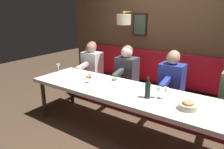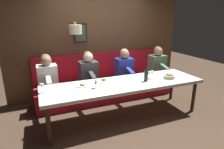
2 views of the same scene
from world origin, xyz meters
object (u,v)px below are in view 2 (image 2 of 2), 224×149
dining_table (124,85)px  diner_nearest (157,63)px  wine_glass_1 (149,74)px  wine_glass_0 (96,82)px  wine_bottle (146,76)px  diner_middle (88,70)px  wine_glass_3 (42,86)px  diner_near (124,66)px  diner_far (47,74)px  bread_bowl (169,76)px  wine_glass_2 (152,73)px

dining_table → diner_nearest: size_ratio=3.95×
wine_glass_1 → dining_table: bearing=89.5°
dining_table → wine_glass_0: (-0.06, 0.60, 0.17)m
wine_bottle → diner_middle: bearing=43.2°
dining_table → wine_glass_1: bearing=-90.5°
dining_table → wine_glass_3: bearing=87.6°
dining_table → wine_glass_0: 0.63m
diner_near → wine_glass_0: (-0.94, 1.02, 0.04)m
diner_middle → diner_near: bearing=-90.0°
diner_near → wine_glass_3: diner_near is taller
diner_nearest → wine_glass_1: 1.22m
diner_near → diner_far: bearing=90.0°
bread_bowl → wine_glass_1: bearing=76.4°
diner_near → diner_middle: bearing=90.0°
diner_far → wine_glass_2: bearing=-113.3°
wine_glass_1 → diner_near: bearing=7.9°
diner_near → wine_glass_0: 1.39m
bread_bowl → diner_middle: bearing=55.6°
diner_far → wine_glass_3: (-0.82, 0.14, 0.04)m
wine_glass_3 → wine_glass_0: bearing=-97.8°
wine_glass_1 → diner_far: bearing=65.0°
bread_bowl → wine_glass_0: bearing=88.2°
dining_table → diner_middle: diner_middle is taller
diner_far → wine_glass_0: 1.21m
dining_table → diner_far: bearing=56.9°
diner_far → diner_middle: bearing=-90.0°
diner_nearest → wine_glass_2: diner_nearest is taller
diner_nearest → wine_bottle: diner_nearest is taller
diner_nearest → wine_glass_0: diner_nearest is taller
diner_near → diner_middle: 0.90m
diner_middle → diner_far: size_ratio=1.00×
wine_bottle → wine_glass_1: bearing=-58.3°
diner_nearest → wine_glass_3: bearing=105.9°
diner_middle → diner_far: same height
diner_near → wine_glass_2: size_ratio=4.82×
wine_glass_3 → bread_bowl: 2.47m
bread_bowl → wine_glass_2: bearing=68.4°
diner_nearest → wine_glass_3: diner_nearest is taller
wine_glass_1 → wine_glass_3: bearing=88.1°
diner_nearest → wine_glass_1: bearing=136.7°
diner_far → wine_glass_3: diner_far is taller
dining_table → wine_glass_1: 0.58m
dining_table → diner_near: size_ratio=3.95×
diner_nearest → diner_far: (0.00, 2.74, 0.00)m
diner_middle → wine_glass_0: diner_middle is taller
diner_nearest → bread_bowl: diner_nearest is taller
wine_glass_3 → wine_glass_2: bearing=-91.1°
diner_near → wine_glass_0: bearing=132.6°
wine_glass_0 → dining_table: bearing=-84.4°
dining_table → wine_glass_3: (0.06, 1.49, 0.17)m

